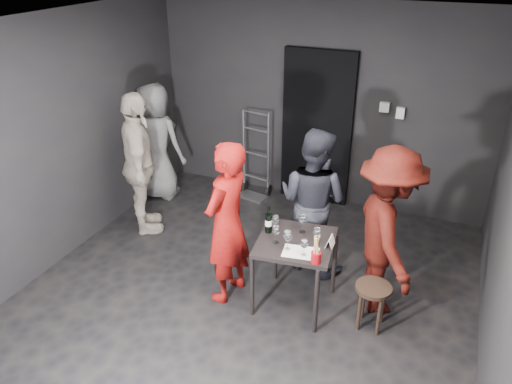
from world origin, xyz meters
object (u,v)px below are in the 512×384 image
at_px(server_red, 226,214).
at_px(man_maroon, 388,222).
at_px(woman_black, 313,195).
at_px(stool, 373,295).
at_px(bystander_grey, 156,137).
at_px(hand_truck, 255,181).
at_px(bystander_cream, 138,152).
at_px(breadstick_cup, 316,250).
at_px(tasting_table, 295,249).
at_px(wine_bottle, 269,223).

distance_m(server_red, man_maroon, 1.53).
bearing_deg(man_maroon, server_red, 79.64).
xyz_separation_m(woman_black, man_maroon, (0.85, -0.40, 0.08)).
height_order(stool, woman_black, woman_black).
xyz_separation_m(man_maroon, bystander_grey, (-3.35, 1.22, -0.08)).
distance_m(stool, man_maroon, 0.70).
bearing_deg(server_red, woman_black, 151.16).
xyz_separation_m(stool, man_maroon, (0.01, 0.36, 0.60)).
xyz_separation_m(hand_truck, bystander_cream, (-0.91, -1.41, 0.83)).
xyz_separation_m(hand_truck, stool, (2.08, -2.11, 0.15)).
bearing_deg(bystander_cream, server_red, -154.22).
height_order(man_maroon, bystander_cream, bystander_cream).
distance_m(bystander_grey, breadstick_cup, 3.36).
xyz_separation_m(server_red, man_maroon, (1.47, 0.43, 0.01)).
distance_m(woman_black, bystander_cream, 2.17).
bearing_deg(bystander_cream, tasting_table, -144.20).
relative_size(bystander_cream, breadstick_cup, 7.41).
bearing_deg(bystander_grey, server_red, 141.09).
relative_size(man_maroon, breadstick_cup, 6.77).
relative_size(tasting_table, wine_bottle, 2.69).
xyz_separation_m(server_red, woman_black, (0.62, 0.83, -0.07)).
xyz_separation_m(hand_truck, woman_black, (1.24, -1.35, 0.66)).
bearing_deg(hand_truck, tasting_table, -47.37).
height_order(tasting_table, wine_bottle, wine_bottle).
bearing_deg(breadstick_cup, tasting_table, 135.81).
xyz_separation_m(stool, wine_bottle, (-1.08, 0.09, 0.48)).
bearing_deg(woman_black, wine_bottle, 82.11).
bearing_deg(bystander_grey, hand_truck, -154.99).
distance_m(server_red, bystander_cream, 1.72).
height_order(server_red, bystander_cream, bystander_cream).
distance_m(tasting_table, stool, 0.83).
bearing_deg(bystander_grey, tasting_table, 151.32).
height_order(wine_bottle, breadstick_cup, breadstick_cup).
height_order(server_red, bystander_grey, server_red).
distance_m(woman_black, wine_bottle, 0.72).
bearing_deg(server_red, hand_truck, -156.11).
bearing_deg(server_red, bystander_grey, -123.35).
bearing_deg(stool, server_red, -177.24).
distance_m(man_maroon, breadstick_cup, 0.79).
height_order(hand_truck, bystander_grey, bystander_grey).
distance_m(stool, server_red, 1.57).
relative_size(stool, breadstick_cup, 1.64).
relative_size(stool, server_red, 0.25).
relative_size(server_red, bystander_grey, 1.07).
relative_size(man_maroon, wine_bottle, 6.95).
distance_m(bystander_grey, wine_bottle, 2.71).
distance_m(man_maroon, bystander_cream, 3.03).
bearing_deg(server_red, wine_bottle, 120.41).
relative_size(hand_truck, tasting_table, 1.66).
bearing_deg(stool, hand_truck, 134.67).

